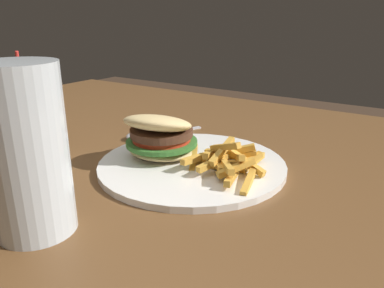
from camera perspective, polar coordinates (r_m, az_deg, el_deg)
The scene contains 5 objects.
dining_table at distance 0.64m, azimuth -8.92°, elevation -11.27°, with size 1.41×1.13×0.73m.
meal_plate_near at distance 0.60m, azimuth -1.79°, elevation -1.19°, with size 0.30×0.30×0.09m.
beer_glass at distance 0.44m, azimuth -23.75°, elevation -1.92°, with size 0.09×0.09×0.19m.
juice_glass at distance 0.66m, azimuth -22.38°, elevation 2.94°, with size 0.08×0.08×0.18m.
spoon at distance 0.74m, azimuth -7.47°, elevation 1.34°, with size 0.09×0.17×0.01m.
Camera 1 is at (-0.38, 0.40, 0.97)m, focal length 35.00 mm.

